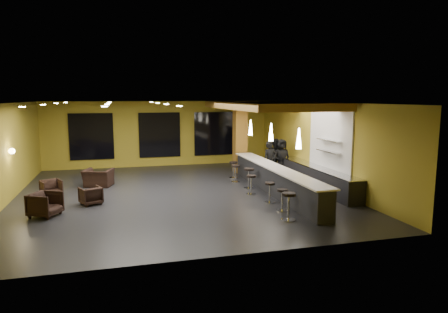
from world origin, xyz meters
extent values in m
cube|color=black|center=(0.00, 0.00, -0.05)|extent=(12.00, 13.00, 0.10)
cube|color=black|center=(0.00, 0.00, 3.55)|extent=(12.00, 13.00, 0.10)
cube|color=olive|center=(0.00, 6.55, 1.75)|extent=(12.00, 0.10, 3.50)
cube|color=olive|center=(0.00, -6.55, 1.75)|extent=(12.00, 0.10, 3.50)
cube|color=olive|center=(-6.05, 0.00, 1.75)|extent=(0.10, 13.00, 3.50)
cube|color=olive|center=(6.05, 0.00, 1.75)|extent=(0.10, 13.00, 3.50)
cube|color=#B07C33|center=(4.00, 1.00, 3.36)|extent=(3.60, 8.00, 0.28)
cube|color=black|center=(-3.50, 6.44, 1.70)|extent=(2.20, 0.06, 2.40)
cube|color=black|center=(0.00, 6.44, 1.70)|extent=(2.20, 0.06, 2.40)
cube|color=black|center=(3.00, 6.44, 1.70)|extent=(2.20, 0.06, 2.40)
cube|color=white|center=(5.96, -1.00, 2.00)|extent=(0.06, 3.20, 2.40)
cube|color=black|center=(3.65, -1.00, 0.50)|extent=(0.60, 8.00, 1.00)
cube|color=silver|center=(3.65, -1.00, 1.02)|extent=(0.78, 8.10, 0.05)
cube|color=black|center=(5.65, -0.50, 0.43)|extent=(0.70, 6.00, 0.86)
cube|color=silver|center=(5.65, -0.50, 0.89)|extent=(0.72, 6.00, 0.03)
cube|color=silver|center=(5.82, -1.20, 1.60)|extent=(0.30, 1.50, 0.03)
cube|color=silver|center=(5.82, -1.20, 2.05)|extent=(0.30, 1.50, 0.03)
cube|color=brown|center=(3.65, 3.60, 1.75)|extent=(0.60, 0.60, 3.50)
sphere|color=#FFE5B2|center=(-5.88, 0.50, 1.80)|extent=(0.22, 0.22, 0.22)
cone|color=white|center=(3.65, -3.00, 2.35)|extent=(0.20, 0.20, 0.70)
cone|color=white|center=(3.65, -0.50, 2.35)|extent=(0.20, 0.20, 0.70)
cone|color=white|center=(3.65, 2.00, 2.35)|extent=(0.20, 0.20, 0.70)
imported|color=black|center=(4.38, 1.40, 0.88)|extent=(0.70, 0.51, 1.76)
imported|color=black|center=(5.08, 2.36, 0.88)|extent=(1.05, 0.96, 1.77)
imported|color=black|center=(5.25, 2.13, 0.88)|extent=(0.87, 0.57, 1.76)
imported|color=black|center=(-4.48, -1.95, 0.38)|extent=(1.12, 1.11, 0.76)
imported|color=black|center=(-3.18, -0.84, 0.31)|extent=(0.89, 0.90, 0.63)
imported|color=black|center=(-4.68, 0.70, 0.32)|extent=(0.91, 0.92, 0.64)
imported|color=black|center=(-3.05, 2.08, 0.36)|extent=(1.36, 1.27, 0.72)
cylinder|color=silver|center=(2.73, -4.33, 0.02)|extent=(0.44, 0.44, 0.03)
cylinder|color=silver|center=(2.73, -4.33, 0.40)|extent=(0.08, 0.08, 0.76)
cylinder|color=black|center=(2.73, -4.33, 0.82)|extent=(0.41, 0.41, 0.09)
cylinder|color=silver|center=(2.95, -3.34, 0.01)|extent=(0.37, 0.37, 0.03)
cylinder|color=silver|center=(2.95, -3.34, 0.35)|extent=(0.07, 0.07, 0.65)
cylinder|color=black|center=(2.95, -3.34, 0.70)|extent=(0.35, 0.35, 0.07)
cylinder|color=silver|center=(2.94, -2.24, 0.01)|extent=(0.37, 0.37, 0.03)
cylinder|color=silver|center=(2.94, -2.24, 0.34)|extent=(0.06, 0.06, 0.65)
cylinder|color=black|center=(2.94, -2.24, 0.69)|extent=(0.35, 0.35, 0.07)
cylinder|color=silver|center=(2.70, -0.94, 0.01)|extent=(0.38, 0.38, 0.03)
cylinder|color=silver|center=(2.70, -0.94, 0.35)|extent=(0.07, 0.07, 0.67)
cylinder|color=black|center=(2.70, -0.94, 0.71)|extent=(0.36, 0.36, 0.08)
cylinder|color=silver|center=(2.93, 0.05, 0.02)|extent=(0.43, 0.43, 0.03)
cylinder|color=silver|center=(2.93, 0.05, 0.40)|extent=(0.07, 0.07, 0.75)
cylinder|color=black|center=(2.93, 0.05, 0.80)|extent=(0.41, 0.41, 0.09)
cylinder|color=silver|center=(2.76, 1.37, 0.01)|extent=(0.39, 0.39, 0.03)
cylinder|color=silver|center=(2.76, 1.37, 0.36)|extent=(0.07, 0.07, 0.67)
cylinder|color=black|center=(2.76, 1.37, 0.72)|extent=(0.37, 0.37, 0.08)
cylinder|color=silver|center=(2.93, 2.27, 0.01)|extent=(0.39, 0.39, 0.03)
cylinder|color=silver|center=(2.93, 2.27, 0.36)|extent=(0.07, 0.07, 0.68)
cylinder|color=black|center=(2.93, 2.27, 0.72)|extent=(0.37, 0.37, 0.08)
camera|label=1|loc=(-2.19, -15.15, 3.72)|focal=32.00mm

